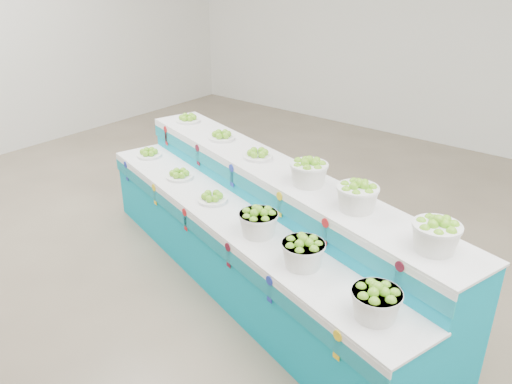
{
  "coord_description": "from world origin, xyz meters",
  "views": [
    {
      "loc": [
        2.39,
        -2.73,
        2.73
      ],
      "look_at": [
        -0.09,
        0.37,
        0.87
      ],
      "focal_mm": 36.24,
      "sensor_mm": 36.0,
      "label": 1
    }
  ],
  "objects_px": {
    "display_stand": "(256,229)",
    "basket_lower_left": "(258,222)",
    "plate_upper_mid": "(222,135)",
    "basket_upper_right": "(436,234)"
  },
  "relations": [
    {
      "from": "display_stand",
      "to": "basket_lower_left",
      "type": "relative_size",
      "value": 12.89
    },
    {
      "from": "display_stand",
      "to": "basket_upper_right",
      "type": "relative_size",
      "value": 12.89
    },
    {
      "from": "basket_lower_left",
      "to": "basket_upper_right",
      "type": "bearing_deg",
      "value": 5.54
    },
    {
      "from": "basket_upper_right",
      "to": "basket_lower_left",
      "type": "bearing_deg",
      "value": -174.46
    },
    {
      "from": "plate_upper_mid",
      "to": "display_stand",
      "type": "bearing_deg",
      "value": -30.77
    },
    {
      "from": "basket_upper_right",
      "to": "display_stand",
      "type": "bearing_deg",
      "value": 172.35
    },
    {
      "from": "basket_lower_left",
      "to": "plate_upper_mid",
      "type": "height_order",
      "value": "plate_upper_mid"
    },
    {
      "from": "plate_upper_mid",
      "to": "basket_upper_right",
      "type": "height_order",
      "value": "basket_upper_right"
    },
    {
      "from": "basket_lower_left",
      "to": "display_stand",
      "type": "bearing_deg",
      "value": 131.21
    },
    {
      "from": "basket_lower_left",
      "to": "plate_upper_mid",
      "type": "relative_size",
      "value": 1.16
    }
  ]
}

